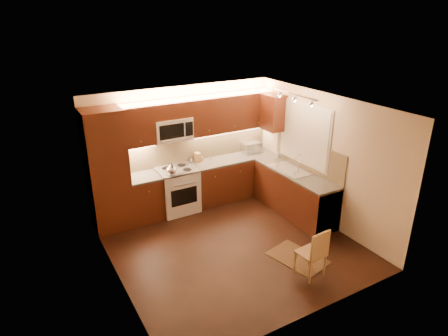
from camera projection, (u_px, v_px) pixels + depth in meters
floor at (232, 245)px, 6.97m from camera, size 4.00×4.00×0.01m
ceiling at (233, 106)px, 6.03m from camera, size 4.00×4.00×0.01m
wall_back at (183, 146)px, 8.11m from camera, size 4.00×0.01×2.50m
wall_front at (315, 237)px, 4.89m from camera, size 4.00×0.01×2.50m
wall_left at (112, 209)px, 5.58m from camera, size 0.01×4.00×2.50m
wall_right at (323, 159)px, 7.42m from camera, size 0.01×4.00×2.50m
pantry at (107, 171)px, 7.15m from camera, size 0.70×0.60×2.30m
base_cab_back_left at (145, 198)px, 7.72m from camera, size 0.62×0.60×0.86m
counter_back_left at (143, 177)px, 7.55m from camera, size 0.62×0.60×0.04m
base_cab_back_right at (233, 178)px, 8.66m from camera, size 1.92×0.60×0.86m
counter_back_right at (233, 159)px, 8.49m from camera, size 1.92×0.60×0.04m
base_cab_right at (294, 194)px, 7.92m from camera, size 0.60×2.00×0.86m
counter_right at (296, 173)px, 7.75m from camera, size 0.60×2.00×0.04m
dishwasher at (318, 208)px, 7.35m from camera, size 0.58×0.60×0.84m
backsplash_back at (198, 146)px, 8.28m from camera, size 3.30×0.02×0.60m
backsplash_right at (308, 155)px, 7.76m from camera, size 0.02×2.00×0.60m
upper_cab_back_left at (137, 126)px, 7.28m from camera, size 0.62×0.35×0.75m
upper_cab_back_right at (231, 113)px, 8.21m from camera, size 1.92×0.35×0.75m
upper_cab_bridge at (171, 110)px, 7.51m from camera, size 0.76×0.35×0.31m
upper_cab_right_corner at (273, 112)px, 8.23m from camera, size 0.35×0.50×0.75m
stove at (178, 190)px, 8.01m from camera, size 0.76×0.65×0.92m
microwave at (172, 129)px, 7.64m from camera, size 0.76×0.38×0.44m
window_frame at (305, 134)px, 7.73m from camera, size 0.03×1.44×1.24m
window_blinds at (304, 134)px, 7.72m from camera, size 0.02×1.36×1.16m
sink at (291, 166)px, 7.83m from camera, size 0.52×0.86×0.15m
faucet at (299, 161)px, 7.88m from camera, size 0.20×0.04×0.30m
track_light_bar at (295, 94)px, 7.08m from camera, size 0.04×1.20×0.03m
kettle at (171, 169)px, 7.52m from camera, size 0.23×0.23×0.24m
toaster_oven at (251, 147)px, 8.78m from camera, size 0.40×0.31×0.23m
knife_block at (198, 157)px, 8.22m from camera, size 0.10×0.15×0.20m
spice_jar_a at (191, 160)px, 8.21m from camera, size 0.06×0.06×0.09m
spice_jar_b at (197, 159)px, 8.31m from camera, size 0.06×0.06×0.09m
spice_jar_c at (211, 158)px, 8.35m from camera, size 0.05×0.05×0.09m
spice_jar_d at (202, 159)px, 8.28m from camera, size 0.05×0.05×0.10m
soap_bottle at (277, 155)px, 8.43m from camera, size 0.09×0.09×0.17m
rug at (298, 258)px, 6.59m from camera, size 0.82×1.06×0.01m
dining_chair at (311, 252)px, 6.04m from camera, size 0.40×0.40×0.84m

